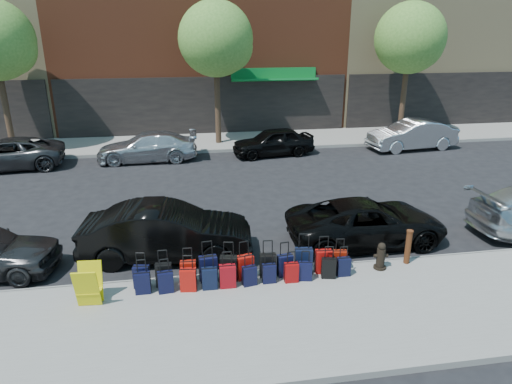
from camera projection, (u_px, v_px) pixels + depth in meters
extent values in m
plane|color=black|center=(227.00, 211.00, 16.07)|extent=(120.00, 120.00, 0.00)
cube|color=gray|center=(257.00, 320.00, 10.02)|extent=(60.00, 4.00, 0.15)
cube|color=gray|center=(209.00, 142.00, 25.31)|extent=(60.00, 4.00, 0.15)
cube|color=gray|center=(245.00, 274.00, 11.90)|extent=(60.00, 0.08, 0.15)
cube|color=gray|center=(212.00, 151.00, 23.44)|extent=(60.00, 0.08, 0.15)
cube|color=black|center=(206.00, 107.00, 26.56)|extent=(16.66, 0.15, 3.40)
cube|color=#0B6626|center=(275.00, 80.00, 26.32)|extent=(5.00, 0.91, 0.27)
cube|color=#0B6626|center=(274.00, 73.00, 26.48)|extent=(5.00, 0.10, 0.60)
cube|color=black|center=(458.00, 100.00, 28.97)|extent=(14.70, 0.15, 3.40)
cylinder|color=black|center=(5.00, 103.00, 22.49)|extent=(0.30, 0.30, 4.80)
sphere|color=#407B29|center=(8.00, 48.00, 21.69)|extent=(2.58, 2.58, 2.58)
cylinder|color=black|center=(217.00, 98.00, 24.07)|extent=(0.30, 0.30, 4.80)
sphere|color=#407B29|center=(216.00, 39.00, 23.05)|extent=(3.80, 3.80, 3.80)
sphere|color=#407B29|center=(228.00, 47.00, 23.27)|extent=(2.58, 2.58, 2.58)
cylinder|color=black|center=(404.00, 94.00, 25.65)|extent=(0.30, 0.30, 4.80)
sphere|color=#407B29|center=(410.00, 38.00, 24.63)|extent=(3.80, 3.80, 3.80)
sphere|color=#407B29|center=(419.00, 45.00, 24.85)|extent=(2.58, 2.58, 2.58)
cube|color=black|center=(142.00, 277.00, 11.06)|extent=(0.41, 0.27, 0.57)
cylinder|color=black|center=(139.00, 254.00, 10.85)|extent=(0.21, 0.07, 0.03)
cube|color=black|center=(164.00, 275.00, 11.14)|extent=(0.39, 0.23, 0.58)
cylinder|color=black|center=(162.00, 252.00, 10.92)|extent=(0.22, 0.04, 0.03)
cube|color=#991409|center=(188.00, 272.00, 11.26)|extent=(0.39, 0.23, 0.58)
cylinder|color=black|center=(187.00, 249.00, 11.05)|extent=(0.22, 0.04, 0.03)
cube|color=black|center=(208.00, 269.00, 11.34)|extent=(0.46, 0.29, 0.66)
cylinder|color=black|center=(207.00, 243.00, 11.10)|extent=(0.25, 0.06, 0.03)
cube|color=black|center=(229.00, 268.00, 11.39)|extent=(0.46, 0.30, 0.63)
cylinder|color=black|center=(228.00, 244.00, 11.15)|extent=(0.24, 0.07, 0.03)
cube|color=#A5110A|center=(245.00, 267.00, 11.43)|extent=(0.46, 0.31, 0.63)
cylinder|color=black|center=(245.00, 243.00, 11.20)|extent=(0.24, 0.08, 0.03)
cube|color=black|center=(268.00, 265.00, 11.54)|extent=(0.43, 0.26, 0.61)
cylinder|color=black|center=(268.00, 242.00, 11.31)|extent=(0.23, 0.05, 0.03)
cube|color=black|center=(285.00, 265.00, 11.58)|extent=(0.40, 0.26, 0.57)
cylinder|color=black|center=(285.00, 244.00, 11.37)|extent=(0.21, 0.06, 0.03)
cube|color=black|center=(304.00, 261.00, 11.71)|extent=(0.47, 0.30, 0.66)
cylinder|color=black|center=(305.00, 235.00, 11.47)|extent=(0.25, 0.07, 0.03)
cube|color=#9C0C0A|center=(323.00, 261.00, 11.72)|extent=(0.43, 0.25, 0.62)
cylinder|color=black|center=(325.00, 238.00, 11.49)|extent=(0.23, 0.05, 0.03)
cube|color=maroon|center=(339.00, 260.00, 11.87)|extent=(0.38, 0.24, 0.54)
cylinder|color=black|center=(341.00, 240.00, 11.67)|extent=(0.20, 0.06, 0.03)
cube|color=black|center=(143.00, 283.00, 10.83)|extent=(0.36, 0.21, 0.53)
cylinder|color=black|center=(141.00, 261.00, 10.63)|extent=(0.20, 0.03, 0.03)
cube|color=black|center=(166.00, 282.00, 10.86)|extent=(0.38, 0.25, 0.53)
cylinder|color=black|center=(164.00, 261.00, 10.66)|extent=(0.20, 0.05, 0.03)
cube|color=#AC100B|center=(188.00, 280.00, 10.93)|extent=(0.41, 0.27, 0.56)
cylinder|color=black|center=(187.00, 257.00, 10.72)|extent=(0.22, 0.06, 0.03)
cube|color=black|center=(210.00, 278.00, 11.01)|extent=(0.37, 0.22, 0.54)
cylinder|color=black|center=(209.00, 257.00, 10.81)|extent=(0.21, 0.03, 0.03)
cube|color=maroon|center=(228.00, 276.00, 11.07)|extent=(0.39, 0.23, 0.57)
cylinder|color=black|center=(227.00, 253.00, 10.86)|extent=(0.22, 0.03, 0.03)
cube|color=black|center=(249.00, 276.00, 11.17)|extent=(0.37, 0.25, 0.50)
cylinder|color=black|center=(249.00, 256.00, 10.98)|extent=(0.19, 0.07, 0.03)
cube|color=black|center=(269.00, 273.00, 11.28)|extent=(0.33, 0.20, 0.49)
cylinder|color=black|center=(269.00, 254.00, 11.10)|extent=(0.19, 0.04, 0.03)
cube|color=#900909|center=(291.00, 273.00, 11.31)|extent=(0.34, 0.20, 0.50)
cylinder|color=black|center=(292.00, 253.00, 11.13)|extent=(0.19, 0.03, 0.03)
cube|color=black|center=(305.00, 271.00, 11.40)|extent=(0.36, 0.24, 0.48)
cylinder|color=black|center=(306.00, 252.00, 11.21)|extent=(0.19, 0.06, 0.03)
cube|color=black|center=(329.00, 268.00, 11.50)|extent=(0.39, 0.27, 0.52)
cylinder|color=black|center=(330.00, 248.00, 11.30)|extent=(0.20, 0.07, 0.03)
cube|color=black|center=(343.00, 267.00, 11.59)|extent=(0.33, 0.20, 0.49)
cylinder|color=black|center=(345.00, 248.00, 11.41)|extent=(0.19, 0.03, 0.03)
cylinder|color=black|center=(380.00, 267.00, 12.01)|extent=(0.33, 0.33, 0.06)
cylinder|color=black|center=(381.00, 258.00, 11.91)|extent=(0.22, 0.22, 0.52)
sphere|color=black|center=(382.00, 246.00, 11.80)|extent=(0.20, 0.20, 0.20)
cylinder|color=black|center=(381.00, 256.00, 11.89)|extent=(0.38, 0.12, 0.09)
cylinder|color=#38190C|center=(408.00, 247.00, 12.12)|extent=(0.16, 0.16, 0.94)
cylinder|color=#38190C|center=(410.00, 231.00, 11.96)|extent=(0.18, 0.18, 0.04)
cube|color=yellow|center=(87.00, 289.00, 10.17)|extent=(0.55, 0.28, 0.96)
cube|color=yellow|center=(91.00, 281.00, 10.49)|extent=(0.55, 0.28, 0.96)
cube|color=yellow|center=(90.00, 291.00, 10.38)|extent=(0.56, 0.39, 0.02)
imported|color=black|center=(167.00, 232.00, 12.65)|extent=(4.82, 2.07, 1.54)
imported|color=black|center=(367.00, 222.00, 13.59)|extent=(4.79, 2.30, 1.32)
imported|color=#343437|center=(6.00, 154.00, 20.60)|extent=(5.17, 2.80, 1.38)
imported|color=silver|center=(147.00, 147.00, 21.86)|extent=(4.72, 1.92, 1.37)
imported|color=black|center=(273.00, 142.00, 22.78)|extent=(4.25, 2.18, 1.38)
imported|color=silver|center=(412.00, 135.00, 23.88)|extent=(4.80, 2.13, 1.53)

